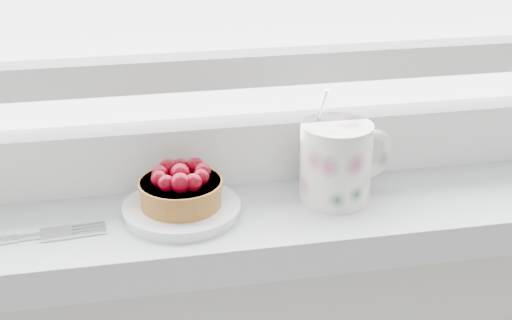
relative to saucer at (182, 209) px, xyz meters
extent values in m
cube|color=silver|center=(0.04, 0.02, -0.03)|extent=(1.60, 0.20, 0.04)
cube|color=white|center=(0.04, 0.09, 0.03)|extent=(1.30, 0.05, 0.07)
cube|color=white|center=(0.04, 0.09, 0.12)|extent=(1.30, 0.04, 0.04)
cylinder|color=white|center=(0.00, 0.00, 0.00)|extent=(0.12, 0.12, 0.01)
cylinder|color=brown|center=(0.00, 0.00, 0.02)|extent=(0.08, 0.08, 0.03)
cylinder|color=brown|center=(0.00, 0.00, 0.03)|extent=(0.09, 0.09, 0.01)
sphere|color=#4B010A|center=(0.00, 0.00, 0.04)|extent=(0.02, 0.02, 0.02)
sphere|color=#4B010A|center=(0.02, 0.00, 0.04)|extent=(0.02, 0.02, 0.02)
sphere|color=#4B010A|center=(0.02, 0.02, 0.04)|extent=(0.02, 0.02, 0.02)
sphere|color=#4B010A|center=(0.00, 0.02, 0.04)|extent=(0.02, 0.02, 0.02)
sphere|color=#4B010A|center=(-0.01, 0.02, 0.04)|extent=(0.02, 0.02, 0.02)
sphere|color=#4B010A|center=(-0.02, 0.01, 0.04)|extent=(0.02, 0.02, 0.02)
sphere|color=#4B010A|center=(-0.02, -0.01, 0.04)|extent=(0.02, 0.02, 0.02)
sphere|color=#4B010A|center=(-0.02, -0.02, 0.04)|extent=(0.02, 0.02, 0.02)
sphere|color=#4B010A|center=(0.00, -0.02, 0.04)|extent=(0.02, 0.02, 0.02)
sphere|color=#4B010A|center=(0.01, -0.02, 0.04)|extent=(0.02, 0.02, 0.02)
sphere|color=#4B010A|center=(0.02, -0.01, 0.04)|extent=(0.02, 0.02, 0.02)
cylinder|color=silver|center=(0.17, 0.00, 0.04)|extent=(0.09, 0.09, 0.09)
cylinder|color=black|center=(0.17, 0.00, 0.08)|extent=(0.07, 0.07, 0.01)
torus|color=silver|center=(0.21, 0.01, 0.04)|extent=(0.06, 0.03, 0.06)
cylinder|color=silver|center=(0.15, 0.02, 0.09)|extent=(0.01, 0.02, 0.05)
cube|color=silver|center=(-0.15, -0.02, 0.00)|extent=(0.02, 0.01, 0.00)
cube|color=silver|center=(-0.13, -0.02, 0.00)|extent=(0.03, 0.03, 0.00)
cube|color=silver|center=(-0.10, -0.03, 0.00)|extent=(0.04, 0.01, 0.00)
cube|color=silver|center=(-0.10, -0.02, 0.00)|extent=(0.04, 0.01, 0.00)
cube|color=silver|center=(-0.10, -0.01, 0.00)|extent=(0.04, 0.01, 0.00)
cube|color=silver|center=(-0.10, -0.01, 0.00)|extent=(0.04, 0.01, 0.00)
camera|label=1|loc=(-0.05, -0.66, 0.35)|focal=50.00mm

